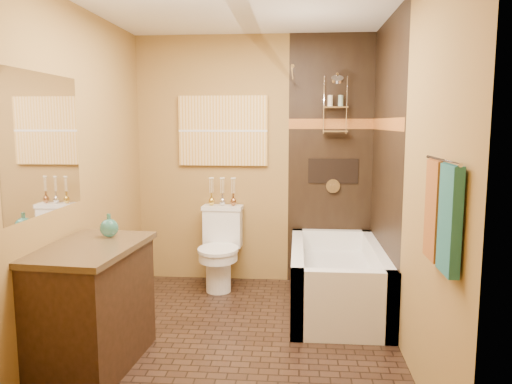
# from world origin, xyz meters

# --- Properties ---
(floor) EXTENTS (3.00, 3.00, 0.00)m
(floor) POSITION_xyz_m (0.00, 0.00, 0.00)
(floor) COLOR black
(floor) RESTS_ON ground
(wall_left) EXTENTS (0.02, 3.00, 2.50)m
(wall_left) POSITION_xyz_m (-1.20, 0.00, 1.25)
(wall_left) COLOR olive
(wall_left) RESTS_ON floor
(wall_right) EXTENTS (0.02, 3.00, 2.50)m
(wall_right) POSITION_xyz_m (1.20, 0.00, 1.25)
(wall_right) COLOR olive
(wall_right) RESTS_ON floor
(wall_back) EXTENTS (2.40, 0.02, 2.50)m
(wall_back) POSITION_xyz_m (0.00, 1.50, 1.25)
(wall_back) COLOR olive
(wall_back) RESTS_ON floor
(wall_front) EXTENTS (2.40, 0.02, 2.50)m
(wall_front) POSITION_xyz_m (0.00, -1.50, 1.25)
(wall_front) COLOR olive
(wall_front) RESTS_ON floor
(alcove_tile_back) EXTENTS (0.85, 0.01, 2.50)m
(alcove_tile_back) POSITION_xyz_m (0.78, 1.49, 1.25)
(alcove_tile_back) COLOR black
(alcove_tile_back) RESTS_ON wall_back
(alcove_tile_right) EXTENTS (0.01, 1.50, 2.50)m
(alcove_tile_right) POSITION_xyz_m (1.19, 0.75, 1.25)
(alcove_tile_right) COLOR black
(alcove_tile_right) RESTS_ON wall_right
(mosaic_band_back) EXTENTS (0.85, 0.01, 0.10)m
(mosaic_band_back) POSITION_xyz_m (0.78, 1.48, 1.62)
(mosaic_band_back) COLOR #9B4D1C
(mosaic_band_back) RESTS_ON alcove_tile_back
(mosaic_band_right) EXTENTS (0.01, 1.50, 0.10)m
(mosaic_band_right) POSITION_xyz_m (1.18, 0.75, 1.62)
(mosaic_band_right) COLOR #9B4D1C
(mosaic_band_right) RESTS_ON alcove_tile_right
(alcove_niche) EXTENTS (0.50, 0.01, 0.25)m
(alcove_niche) POSITION_xyz_m (0.80, 1.48, 1.15)
(alcove_niche) COLOR black
(alcove_niche) RESTS_ON alcove_tile_back
(shower_fixtures) EXTENTS (0.24, 0.33, 1.16)m
(shower_fixtures) POSITION_xyz_m (0.80, 1.38, 1.67)
(shower_fixtures) COLOR silver
(shower_fixtures) RESTS_ON floor
(curtain_rod) EXTENTS (0.03, 1.55, 0.03)m
(curtain_rod) POSITION_xyz_m (0.40, 0.75, 2.02)
(curtain_rod) COLOR silver
(curtain_rod) RESTS_ON wall_back
(towel_bar) EXTENTS (0.02, 0.55, 0.02)m
(towel_bar) POSITION_xyz_m (1.15, -1.05, 1.45)
(towel_bar) COLOR silver
(towel_bar) RESTS_ON wall_right
(towel_teal) EXTENTS (0.05, 0.22, 0.52)m
(towel_teal) POSITION_xyz_m (1.16, -1.18, 1.18)
(towel_teal) COLOR #1B5A56
(towel_teal) RESTS_ON towel_bar
(towel_rust) EXTENTS (0.05, 0.22, 0.52)m
(towel_rust) POSITION_xyz_m (1.16, -0.92, 1.18)
(towel_rust) COLOR brown
(towel_rust) RESTS_ON towel_bar
(sunset_painting) EXTENTS (0.90, 0.04, 0.70)m
(sunset_painting) POSITION_xyz_m (-0.31, 1.48, 1.55)
(sunset_painting) COLOR gold
(sunset_painting) RESTS_ON wall_back
(vanity_mirror) EXTENTS (0.01, 1.00, 0.90)m
(vanity_mirror) POSITION_xyz_m (-1.19, -0.46, 1.50)
(vanity_mirror) COLOR white
(vanity_mirror) RESTS_ON wall_left
(bathtub) EXTENTS (0.80, 1.50, 0.55)m
(bathtub) POSITION_xyz_m (0.80, 0.75, 0.22)
(bathtub) COLOR white
(bathtub) RESTS_ON floor
(toilet) EXTENTS (0.41, 0.60, 0.80)m
(toilet) POSITION_xyz_m (-0.31, 1.21, 0.40)
(toilet) COLOR white
(toilet) RESTS_ON floor
(vanity) EXTENTS (0.65, 0.99, 0.83)m
(vanity) POSITION_xyz_m (-0.92, -0.46, 0.42)
(vanity) COLOR black
(vanity) RESTS_ON floor
(teal_bottle) EXTENTS (0.16, 0.16, 0.20)m
(teal_bottle) POSITION_xyz_m (-0.87, -0.22, 0.92)
(teal_bottle) COLOR #277568
(teal_bottle) RESTS_ON vanity
(bud_vases) EXTENTS (0.28, 0.06, 0.28)m
(bud_vases) POSITION_xyz_m (-0.31, 1.39, 0.95)
(bud_vases) COLOR gold
(bud_vases) RESTS_ON toilet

